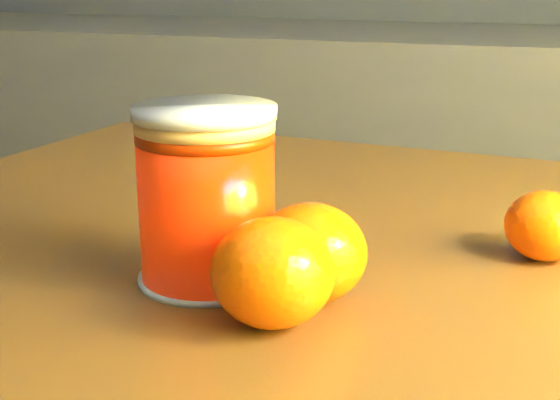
% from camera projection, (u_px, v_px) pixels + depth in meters
% --- Properties ---
extents(kitchen_counter, '(3.15, 0.60, 0.90)m').
position_uv_depth(kitchen_counter, '(205.00, 212.00, 1.91)').
color(kitchen_counter, '#515156').
rests_on(kitchen_counter, ground).
extents(juice_glass, '(0.09, 0.09, 0.11)m').
position_uv_depth(juice_glass, '(207.00, 196.00, 0.50)').
color(juice_glass, '#FF2905').
rests_on(juice_glass, table).
extents(orange_front, '(0.08, 0.08, 0.06)m').
position_uv_depth(orange_front, '(311.00, 253.00, 0.48)').
color(orange_front, '#FF6005').
rests_on(orange_front, table).
extents(orange_back, '(0.07, 0.07, 0.05)m').
position_uv_depth(orange_back, '(545.00, 226.00, 0.55)').
color(orange_back, '#FF6005').
rests_on(orange_back, table).
extents(orange_extra, '(0.09, 0.09, 0.06)m').
position_uv_depth(orange_extra, '(273.00, 272.00, 0.44)').
color(orange_extra, '#FF6005').
rests_on(orange_extra, table).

